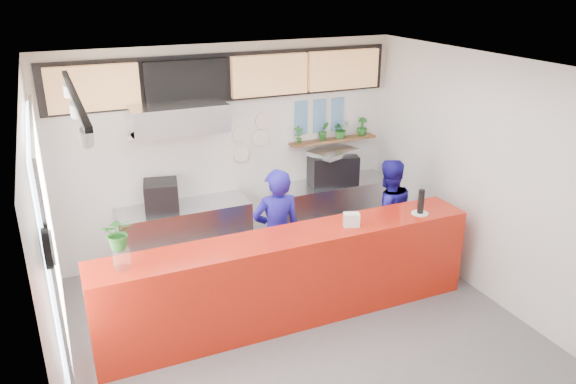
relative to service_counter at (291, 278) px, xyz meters
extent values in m
plane|color=slate|center=(0.00, -0.40, -0.55)|extent=(5.00, 5.00, 0.00)
plane|color=silver|center=(0.00, -0.40, 2.45)|extent=(5.00, 5.00, 0.00)
plane|color=white|center=(0.00, 2.10, 0.95)|extent=(5.00, 0.00, 5.00)
plane|color=white|center=(-2.50, -0.40, 0.95)|extent=(0.00, 5.00, 5.00)
plane|color=white|center=(2.50, -0.40, 0.95)|extent=(0.00, 5.00, 5.00)
cube|color=red|center=(0.00, 0.00, 0.00)|extent=(4.50, 0.60, 1.10)
cube|color=beige|center=(0.00, 2.09, 2.05)|extent=(5.00, 0.02, 0.80)
cube|color=#B2B5BA|center=(-0.80, 1.80, -0.10)|extent=(1.80, 0.60, 0.90)
cube|color=black|center=(-1.08, 1.80, 0.55)|extent=(0.51, 0.51, 0.39)
cube|color=#B2B5BA|center=(-0.80, 1.75, 1.60)|extent=(1.20, 0.70, 0.35)
cube|color=#B2B5BA|center=(-0.80, 1.75, 1.40)|extent=(1.20, 0.69, 0.31)
cube|color=#B2B5BA|center=(1.50, 1.80, -0.10)|extent=(1.80, 0.60, 0.90)
cube|color=black|center=(1.50, 1.80, 0.57)|extent=(0.78, 0.63, 0.44)
cube|color=#ADAFB5|center=(1.50, 1.80, 0.83)|extent=(0.81, 0.68, 0.06)
cube|color=brown|center=(1.60, 2.00, 0.95)|extent=(1.40, 0.18, 0.04)
cube|color=tan|center=(-1.75, 1.98, 2.00)|extent=(1.10, 0.10, 0.55)
cube|color=black|center=(-0.59, 1.98, 2.00)|extent=(1.10, 0.10, 0.55)
cube|color=tan|center=(0.57, 1.98, 2.00)|extent=(1.10, 0.10, 0.55)
cube|color=tan|center=(1.73, 1.98, 2.00)|extent=(1.10, 0.10, 0.55)
cube|color=black|center=(0.00, 2.06, 2.00)|extent=(4.80, 0.04, 0.65)
cube|color=silver|center=(-2.47, -0.10, 1.15)|extent=(0.04, 2.20, 1.90)
cube|color=#B2B5BA|center=(-2.45, -0.10, 1.15)|extent=(0.03, 2.30, 2.00)
cylinder|color=black|center=(-2.46, -1.30, 1.50)|extent=(0.05, 0.30, 0.30)
cylinder|color=white|center=(-2.43, -1.30, 1.50)|extent=(0.02, 0.26, 0.26)
cube|color=black|center=(-2.10, -0.40, 2.39)|extent=(0.05, 2.40, 0.04)
cylinder|color=silver|center=(0.15, 2.07, 1.20)|extent=(0.24, 0.03, 0.24)
cylinder|color=silver|center=(0.45, 2.07, 1.10)|extent=(0.24, 0.03, 0.24)
cylinder|color=silver|center=(0.15, 2.07, 0.90)|extent=(0.24, 0.03, 0.24)
cylinder|color=silver|center=(0.50, 2.07, 1.35)|extent=(0.24, 0.03, 0.24)
cube|color=#598CBF|center=(1.10, 2.08, 1.45)|extent=(0.20, 0.02, 0.25)
cube|color=#598CBF|center=(1.40, 2.08, 1.45)|extent=(0.20, 0.02, 0.25)
cube|color=#598CBF|center=(1.70, 2.08, 1.45)|extent=(0.20, 0.02, 0.25)
cube|color=#598CBF|center=(1.10, 2.08, 1.20)|extent=(0.20, 0.02, 0.25)
cube|color=#598CBF|center=(1.40, 2.08, 1.20)|extent=(0.20, 0.02, 0.25)
cube|color=#598CBF|center=(1.70, 2.08, 1.20)|extent=(0.20, 0.02, 0.25)
imported|color=navy|center=(0.08, 0.60, 0.29)|extent=(0.66, 0.47, 1.69)
imported|color=navy|center=(1.70, 0.61, 0.24)|extent=(0.83, 0.68, 1.59)
imported|color=#236322|center=(1.02, 2.00, 1.10)|extent=(0.15, 0.12, 0.26)
imported|color=#236322|center=(1.43, 2.00, 1.11)|extent=(0.17, 0.14, 0.28)
imported|color=#236322|center=(1.73, 2.00, 1.11)|extent=(0.28, 0.25, 0.28)
imported|color=#236322|center=(2.10, 2.00, 1.11)|extent=(0.20, 0.19, 0.28)
cylinder|color=silver|center=(-1.85, -0.01, 0.65)|extent=(0.20, 0.20, 0.21)
imported|color=#236322|center=(-1.85, -0.01, 0.94)|extent=(0.35, 0.32, 0.34)
cube|color=white|center=(0.75, -0.06, 0.63)|extent=(0.21, 0.17, 0.16)
cylinder|color=white|center=(1.69, -0.10, 0.56)|extent=(0.28, 0.28, 0.02)
cylinder|color=black|center=(1.69, -0.10, 0.72)|extent=(0.10, 0.10, 0.30)
camera|label=1|loc=(-2.34, -5.21, 3.31)|focal=35.00mm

